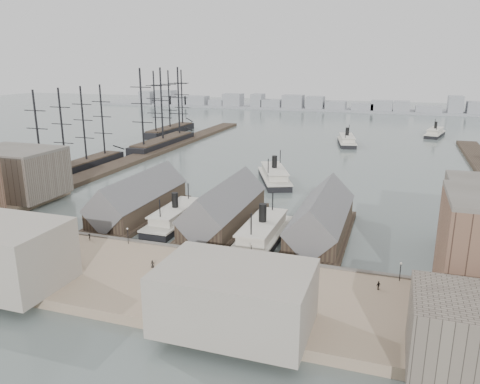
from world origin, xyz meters
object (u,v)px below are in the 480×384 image
(horse_cart_center, at_px, (74,262))
(horse_cart_right, at_px, (279,306))
(horse_cart_left, at_px, (46,248))
(ferry_docked_west, at_px, (176,217))

(horse_cart_center, height_order, horse_cart_right, horse_cart_center)
(horse_cart_left, height_order, horse_cart_center, horse_cart_center)
(horse_cart_center, bearing_deg, ferry_docked_west, 12.31)
(ferry_docked_west, height_order, horse_cart_right, ferry_docked_west)
(ferry_docked_west, bearing_deg, horse_cart_left, -118.72)
(ferry_docked_west, height_order, horse_cart_center, ferry_docked_west)
(horse_cart_center, distance_m, horse_cart_right, 45.09)
(horse_cart_left, height_order, horse_cart_right, horse_cart_left)
(horse_cart_right, bearing_deg, horse_cart_left, 72.62)
(horse_cart_left, relative_size, horse_cart_right, 1.00)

